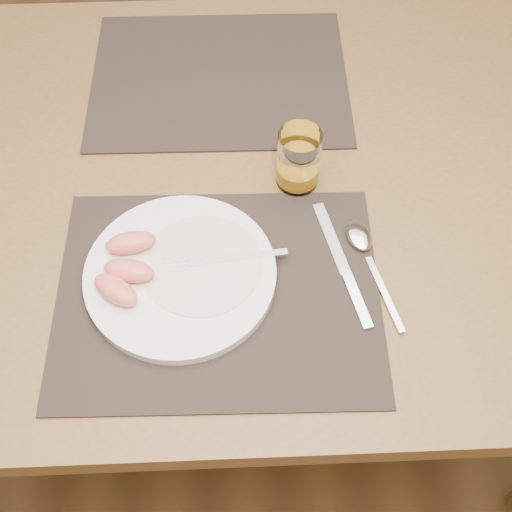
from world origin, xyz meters
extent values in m
plane|color=brown|center=(0.00, 0.00, 0.00)|extent=(5.00, 5.00, 0.00)
cube|color=brown|center=(0.00, 0.00, 0.73)|extent=(1.40, 0.90, 0.04)
cylinder|color=brown|center=(0.62, 0.37, 0.35)|extent=(0.06, 0.06, 0.71)
cube|color=black|center=(-0.03, -0.22, 0.75)|extent=(0.46, 0.36, 0.00)
cube|color=black|center=(-0.02, 0.22, 0.75)|extent=(0.45, 0.36, 0.00)
cylinder|color=white|center=(-0.08, -0.19, 0.76)|extent=(0.27, 0.27, 0.02)
cylinder|color=white|center=(-0.05, -0.18, 0.77)|extent=(0.17, 0.17, 0.00)
cube|color=silver|center=(0.02, -0.17, 0.77)|extent=(0.12, 0.02, 0.00)
cube|color=silver|center=(-0.05, -0.18, 0.77)|extent=(0.03, 0.02, 0.00)
cube|color=silver|center=(-0.08, -0.18, 0.77)|extent=(0.04, 0.03, 0.00)
cube|color=silver|center=(0.14, -0.14, 0.76)|extent=(0.04, 0.13, 0.00)
cube|color=silver|center=(0.16, -0.24, 0.76)|extent=(0.03, 0.09, 0.01)
cube|color=silver|center=(0.20, -0.23, 0.76)|extent=(0.04, 0.12, 0.00)
ellipsoid|color=silver|center=(0.18, -0.14, 0.76)|extent=(0.05, 0.06, 0.01)
cylinder|color=white|center=(0.10, -0.02, 0.80)|extent=(0.07, 0.07, 0.10)
cylinder|color=orange|center=(0.10, -0.02, 0.77)|extent=(0.06, 0.06, 0.03)
ellipsoid|color=#EF7261|center=(-0.16, -0.23, 0.78)|extent=(0.08, 0.07, 0.03)
ellipsoid|color=#EF7261|center=(-0.15, -0.20, 0.78)|extent=(0.08, 0.05, 0.03)
ellipsoid|color=#EF7261|center=(-0.15, -0.15, 0.78)|extent=(0.08, 0.05, 0.03)
camera|label=1|loc=(0.01, -0.67, 1.53)|focal=45.00mm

